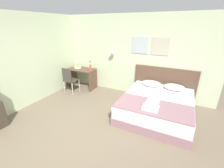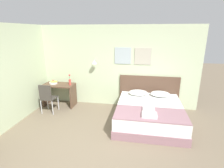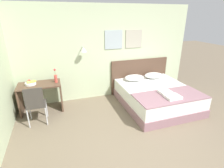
{
  "view_description": "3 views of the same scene",
  "coord_description": "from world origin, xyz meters",
  "px_view_note": "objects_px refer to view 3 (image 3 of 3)",
  "views": [
    {
      "loc": [
        1.71,
        -1.95,
        2.31
      ],
      "look_at": [
        0.02,
        1.47,
        0.79
      ],
      "focal_mm": 24.0,
      "sensor_mm": 36.0,
      "label": 1
    },
    {
      "loc": [
        0.97,
        -2.73,
        2.46
      ],
      "look_at": [
        0.18,
        1.77,
        1.06
      ],
      "focal_mm": 28.0,
      "sensor_mm": 36.0,
      "label": 2
    },
    {
      "loc": [
        -1.31,
        -1.97,
        2.36
      ],
      "look_at": [
        0.05,
        2.05,
        0.67
      ],
      "focal_mm": 28.0,
      "sensor_mm": 36.0,
      "label": 3
    }
  ],
  "objects_px": {
    "desk": "(40,93)",
    "flower_vase": "(56,77)",
    "bed": "(156,96)",
    "folded_towel_near_foot": "(166,92)",
    "pillow_left": "(134,78)",
    "folded_towel_mid_bed": "(173,97)",
    "fruit_bowl": "(30,83)",
    "throw_blanket": "(170,96)",
    "pillow_right": "(154,75)",
    "headboard": "(139,76)",
    "desk_chair": "(35,103)"
  },
  "relations": [
    {
      "from": "throw_blanket",
      "to": "desk",
      "type": "relative_size",
      "value": 1.68
    },
    {
      "from": "headboard",
      "to": "desk",
      "type": "bearing_deg",
      "value": -173.33
    },
    {
      "from": "desk_chair",
      "to": "folded_towel_near_foot",
      "type": "bearing_deg",
      "value": -9.35
    },
    {
      "from": "headboard",
      "to": "throw_blanket",
      "type": "distance_m",
      "value": 1.62
    },
    {
      "from": "pillow_right",
      "to": "folded_towel_mid_bed",
      "type": "relative_size",
      "value": 1.69
    },
    {
      "from": "fruit_bowl",
      "to": "flower_vase",
      "type": "xyz_separation_m",
      "value": [
        0.6,
        -0.03,
        0.08
      ]
    },
    {
      "from": "throw_blanket",
      "to": "flower_vase",
      "type": "xyz_separation_m",
      "value": [
        -2.56,
        1.26,
        0.34
      ]
    },
    {
      "from": "pillow_right",
      "to": "desk",
      "type": "distance_m",
      "value": 3.31
    },
    {
      "from": "pillow_left",
      "to": "flower_vase",
      "type": "height_order",
      "value": "flower_vase"
    },
    {
      "from": "desk",
      "to": "flower_vase",
      "type": "distance_m",
      "value": 0.56
    },
    {
      "from": "bed",
      "to": "pillow_left",
      "type": "bearing_deg",
      "value": 114.65
    },
    {
      "from": "bed",
      "to": "folded_towel_near_foot",
      "type": "relative_size",
      "value": 6.93
    },
    {
      "from": "pillow_left",
      "to": "headboard",
      "type": "bearing_deg",
      "value": 42.43
    },
    {
      "from": "bed",
      "to": "fruit_bowl",
      "type": "relative_size",
      "value": 7.12
    },
    {
      "from": "bed",
      "to": "throw_blanket",
      "type": "distance_m",
      "value": 0.65
    },
    {
      "from": "folded_towel_near_foot",
      "to": "flower_vase",
      "type": "bearing_deg",
      "value": 156.05
    },
    {
      "from": "folded_towel_mid_bed",
      "to": "fruit_bowl",
      "type": "distance_m",
      "value": 3.45
    },
    {
      "from": "pillow_right",
      "to": "flower_vase",
      "type": "relative_size",
      "value": 1.63
    },
    {
      "from": "pillow_left",
      "to": "desk",
      "type": "relative_size",
      "value": 0.57
    },
    {
      "from": "throw_blanket",
      "to": "folded_towel_near_foot",
      "type": "xyz_separation_m",
      "value": [
        -0.04,
        0.14,
        0.04
      ]
    },
    {
      "from": "desk",
      "to": "fruit_bowl",
      "type": "xyz_separation_m",
      "value": [
        -0.19,
        0.02,
        0.29
      ]
    },
    {
      "from": "pillow_left",
      "to": "throw_blanket",
      "type": "xyz_separation_m",
      "value": [
        0.33,
        -1.31,
        -0.06
      ]
    },
    {
      "from": "pillow_left",
      "to": "desk_chair",
      "type": "bearing_deg",
      "value": -165.99
    },
    {
      "from": "headboard",
      "to": "folded_towel_mid_bed",
      "type": "relative_size",
      "value": 5.45
    },
    {
      "from": "pillow_right",
      "to": "pillow_left",
      "type": "bearing_deg",
      "value": 180.0
    },
    {
      "from": "pillow_right",
      "to": "folded_towel_mid_bed",
      "type": "xyz_separation_m",
      "value": [
        -0.36,
        -1.45,
        -0.02
      ]
    },
    {
      "from": "headboard",
      "to": "desk",
      "type": "height_order",
      "value": "headboard"
    },
    {
      "from": "throw_blanket",
      "to": "folded_towel_near_foot",
      "type": "height_order",
      "value": "folded_towel_near_foot"
    },
    {
      "from": "headboard",
      "to": "desk_chair",
      "type": "distance_m",
      "value": 3.2
    },
    {
      "from": "fruit_bowl",
      "to": "flower_vase",
      "type": "relative_size",
      "value": 0.78
    },
    {
      "from": "folded_towel_near_foot",
      "to": "pillow_left",
      "type": "bearing_deg",
      "value": 104.15
    },
    {
      "from": "pillow_right",
      "to": "fruit_bowl",
      "type": "xyz_separation_m",
      "value": [
        -3.5,
        -0.02,
        0.19
      ]
    },
    {
      "from": "throw_blanket",
      "to": "fruit_bowl",
      "type": "xyz_separation_m",
      "value": [
        -3.16,
        1.29,
        0.25
      ]
    },
    {
      "from": "desk_chair",
      "to": "bed",
      "type": "bearing_deg",
      "value": -0.99
    },
    {
      "from": "folded_towel_near_foot",
      "to": "desk",
      "type": "height_order",
      "value": "desk"
    },
    {
      "from": "bed",
      "to": "flower_vase",
      "type": "distance_m",
      "value": 2.72
    },
    {
      "from": "headboard",
      "to": "throw_blanket",
      "type": "relative_size",
      "value": 1.1
    },
    {
      "from": "headboard",
      "to": "folded_towel_near_foot",
      "type": "xyz_separation_m",
      "value": [
        -0.04,
        -1.48,
        0.05
      ]
    },
    {
      "from": "pillow_right",
      "to": "fruit_bowl",
      "type": "distance_m",
      "value": 3.5
    },
    {
      "from": "pillow_left",
      "to": "folded_towel_mid_bed",
      "type": "relative_size",
      "value": 1.69
    },
    {
      "from": "pillow_left",
      "to": "folded_towel_mid_bed",
      "type": "xyz_separation_m",
      "value": [
        0.3,
        -1.45,
        -0.02
      ]
    },
    {
      "from": "desk",
      "to": "fruit_bowl",
      "type": "distance_m",
      "value": 0.34
    },
    {
      "from": "pillow_left",
      "to": "folded_towel_near_foot",
      "type": "bearing_deg",
      "value": -75.85
    },
    {
      "from": "folded_towel_near_foot",
      "to": "fruit_bowl",
      "type": "distance_m",
      "value": 3.33
    },
    {
      "from": "throw_blanket",
      "to": "folded_towel_mid_bed",
      "type": "distance_m",
      "value": 0.15
    },
    {
      "from": "pillow_left",
      "to": "pillow_right",
      "type": "bearing_deg",
      "value": 0.0
    },
    {
      "from": "headboard",
      "to": "flower_vase",
      "type": "xyz_separation_m",
      "value": [
        -2.56,
        -0.36,
        0.34
      ]
    },
    {
      "from": "bed",
      "to": "pillow_right",
      "type": "bearing_deg",
      "value": 65.35
    },
    {
      "from": "desk",
      "to": "throw_blanket",
      "type": "bearing_deg",
      "value": -23.15
    },
    {
      "from": "desk",
      "to": "flower_vase",
      "type": "relative_size",
      "value": 2.83
    }
  ]
}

